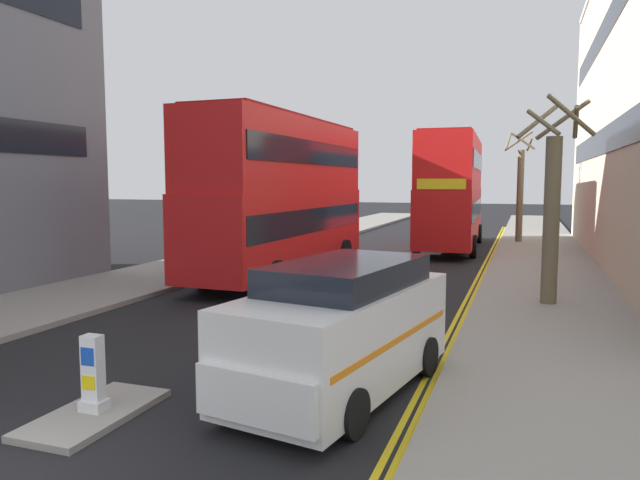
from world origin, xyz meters
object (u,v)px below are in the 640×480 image
double_decker_bus_away (283,192)px  double_decker_bus_oncoming (452,189)px  taxi_minivan (340,328)px  keep_left_bollard (93,376)px

double_decker_bus_away → double_decker_bus_oncoming: bearing=65.9°
taxi_minivan → keep_left_bollard: bearing=-145.9°
keep_left_bollard → taxi_minivan: bearing=34.1°
keep_left_bollard → double_decker_bus_away: double_decker_bus_away is taller
keep_left_bollard → taxi_minivan: (3.05, 2.07, 0.46)m
keep_left_bollard → double_decker_bus_away: 13.21m
double_decker_bus_away → double_decker_bus_oncoming: same height
double_decker_bus_oncoming → taxi_minivan: (0.80, -21.24, -1.96)m
keep_left_bollard → double_decker_bus_oncoming: bearing=84.5°
double_decker_bus_away → taxi_minivan: bearing=-62.7°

